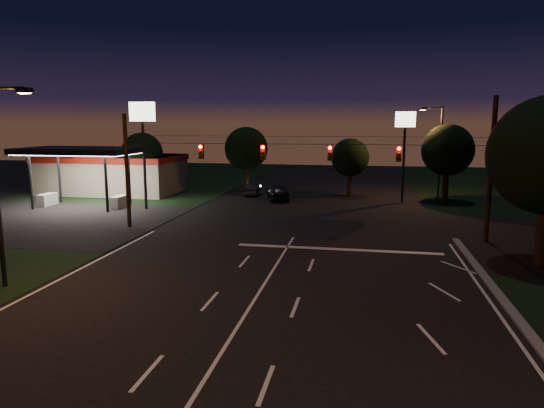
# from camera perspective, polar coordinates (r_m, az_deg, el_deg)

# --- Properties ---
(ground) EXTENTS (140.00, 140.00, 0.00)m
(ground) POSITION_cam_1_polar(r_m,az_deg,el_deg) (18.54, -3.82, -13.85)
(ground) COLOR black
(ground) RESTS_ON ground
(cross_street_left) EXTENTS (20.00, 16.00, 0.02)m
(cross_street_left) POSITION_cam_1_polar(r_m,az_deg,el_deg) (41.23, -25.72, -1.73)
(cross_street_left) COLOR black
(cross_street_left) RESTS_ON ground
(stop_bar) EXTENTS (12.00, 0.50, 0.01)m
(stop_bar) POSITION_cam_1_polar(r_m,az_deg,el_deg) (28.94, 7.74, -5.28)
(stop_bar) COLOR silver
(stop_bar) RESTS_ON ground
(utility_pole_right) EXTENTS (0.30, 0.30, 9.00)m
(utility_pole_right) POSITION_cam_1_polar(r_m,az_deg,el_deg) (33.21, 23.82, -4.11)
(utility_pole_right) COLOR black
(utility_pole_right) RESTS_ON ground
(utility_pole_left) EXTENTS (0.28, 0.28, 8.00)m
(utility_pole_left) POSITION_cam_1_polar(r_m,az_deg,el_deg) (36.20, -16.39, -2.61)
(utility_pole_left) COLOR black
(utility_pole_left) RESTS_ON ground
(signal_span) EXTENTS (24.00, 0.40, 1.56)m
(signal_span) POSITION_cam_1_polar(r_m,az_deg,el_deg) (31.78, 2.86, 6.16)
(signal_span) COLOR black
(signal_span) RESTS_ON ground
(gas_station) EXTENTS (14.20, 16.10, 5.25)m
(gas_station) POSITION_cam_1_polar(r_m,az_deg,el_deg) (53.91, -18.47, 3.71)
(gas_station) COLOR gray
(gas_station) RESTS_ON ground
(pole_sign_left_near) EXTENTS (2.20, 0.30, 9.10)m
(pole_sign_left_near) POSITION_cam_1_polar(r_m,az_deg,el_deg) (42.61, -14.96, 8.67)
(pole_sign_left_near) COLOR black
(pole_sign_left_near) RESTS_ON ground
(pole_sign_right) EXTENTS (1.80, 0.30, 8.40)m
(pole_sign_right) POSITION_cam_1_polar(r_m,az_deg,el_deg) (46.63, 15.35, 7.79)
(pole_sign_right) COLOR black
(pole_sign_right) RESTS_ON ground
(street_light_left) EXTENTS (2.20, 0.35, 9.00)m
(street_light_left) POSITION_cam_1_polar(r_m,az_deg,el_deg) (24.24, -29.37, 3.31)
(street_light_left) COLOR black
(street_light_left) RESTS_ON ground
(street_light_right_far) EXTENTS (2.20, 0.35, 9.00)m
(street_light_right_far) POSITION_cam_1_polar(r_m,az_deg,el_deg) (49.00, 18.91, 6.51)
(street_light_right_far) COLOR black
(street_light_right_far) RESTS_ON ground
(tree_far_a) EXTENTS (4.20, 4.20, 6.42)m
(tree_far_a) POSITION_cam_1_polar(r_m,az_deg,el_deg) (51.74, -14.95, 5.74)
(tree_far_a) COLOR black
(tree_far_a) RESTS_ON ground
(tree_far_b) EXTENTS (4.60, 4.60, 6.98)m
(tree_far_b) POSITION_cam_1_polar(r_m,az_deg,el_deg) (52.14, -3.00, 6.46)
(tree_far_b) COLOR black
(tree_far_b) RESTS_ON ground
(tree_far_c) EXTENTS (3.80, 3.80, 5.86)m
(tree_far_c) POSITION_cam_1_polar(r_m,az_deg,el_deg) (49.71, 9.19, 5.38)
(tree_far_c) COLOR black
(tree_far_c) RESTS_ON ground
(tree_far_d) EXTENTS (4.80, 4.80, 7.30)m
(tree_far_d) POSITION_cam_1_polar(r_m,az_deg,el_deg) (48.28, 19.95, 5.92)
(tree_far_d) COLOR black
(tree_far_d) RESTS_ON ground
(car_oncoming_a) EXTENTS (3.01, 4.85, 1.54)m
(car_oncoming_a) POSITION_cam_1_polar(r_m,az_deg,el_deg) (46.70, 0.75, 1.39)
(car_oncoming_a) COLOR black
(car_oncoming_a) RESTS_ON ground
(car_oncoming_b) EXTENTS (1.66, 3.83, 1.22)m
(car_oncoming_b) POSITION_cam_1_polar(r_m,az_deg,el_deg) (49.95, -2.34, 1.72)
(car_oncoming_b) COLOR black
(car_oncoming_b) RESTS_ON ground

